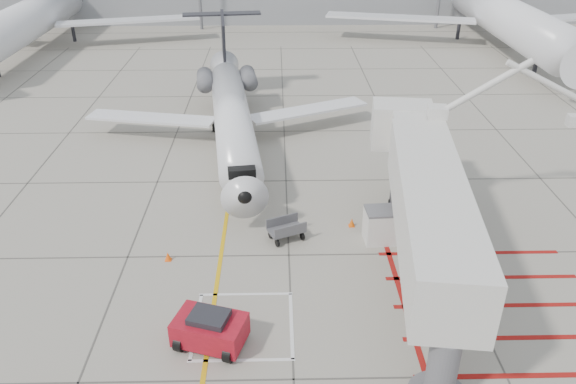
{
  "coord_description": "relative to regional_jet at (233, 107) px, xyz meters",
  "views": [
    {
      "loc": [
        -0.52,
        -18.95,
        16.21
      ],
      "look_at": [
        0.0,
        6.0,
        2.5
      ],
      "focal_mm": 35.0,
      "sensor_mm": 36.0,
      "label": 1
    }
  ],
  "objects": [
    {
      "name": "cone_side",
      "position": [
        6.84,
        -9.01,
        -3.28
      ],
      "size": [
        0.34,
        0.34,
        0.47
      ],
      "primitive_type": "cone",
      "color": "#E8580C",
      "rests_on": "ground_plane"
    },
    {
      "name": "jet_bridge",
      "position": [
        9.31,
        -14.39,
        0.19
      ],
      "size": [
        11.06,
        19.49,
        7.41
      ],
      "primitive_type": null,
      "rotation": [
        0.0,
        0.0,
        -0.13
      ],
      "color": "silver",
      "rests_on": "ground_plane"
    },
    {
      "name": "pushback_tug",
      "position": [
        0.12,
        -17.73,
        -2.71
      ],
      "size": [
        3.15,
        2.48,
        1.61
      ],
      "primitive_type": null,
      "rotation": [
        0.0,
        0.0,
        -0.31
      ],
      "color": "#A6101F",
      "rests_on": "ground_plane"
    },
    {
      "name": "cone_nose",
      "position": [
        -2.55,
        -11.95,
        -3.29
      ],
      "size": [
        0.32,
        0.32,
        0.45
      ],
      "primitive_type": "cone",
      "color": "#FF580D",
      "rests_on": "ground_plane"
    },
    {
      "name": "ground_power_unit",
      "position": [
        8.46,
        -10.38,
        -2.61
      ],
      "size": [
        2.38,
        1.48,
        1.82
      ],
      "primitive_type": null,
      "rotation": [
        0.0,
        0.0,
        0.06
      ],
      "color": "silver",
      "rests_on": "ground_plane"
    },
    {
      "name": "baggage_cart",
      "position": [
        3.29,
        -10.18,
        -2.94
      ],
      "size": [
        2.11,
        1.77,
        1.14
      ],
      "primitive_type": null,
      "rotation": [
        0.0,
        0.0,
        0.42
      ],
      "color": "#4F4E53",
      "rests_on": "ground_plane"
    },
    {
      "name": "regional_jet",
      "position": [
        0.0,
        0.0,
        0.0
      ],
      "size": [
        24.37,
        29.2,
        7.03
      ],
      "primitive_type": null,
      "rotation": [
        0.0,
        0.0,
        0.12
      ],
      "color": "white",
      "rests_on": "ground_plane"
    },
    {
      "name": "ground_plane",
      "position": [
        3.38,
        -15.67,
        -3.51
      ],
      "size": [
        260.0,
        260.0,
        0.0
      ],
      "primitive_type": "plane",
      "color": "gray",
      "rests_on": "ground"
    }
  ]
}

